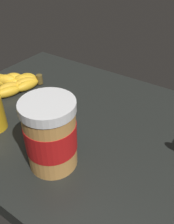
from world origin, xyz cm
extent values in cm
cube|color=black|center=(0.00, 0.00, -2.17)|extent=(81.09, 56.81, 4.33)
ellipsoid|color=gold|center=(-25.48, 5.91, 1.79)|extent=(6.79, 5.83, 3.59)
ellipsoid|color=gold|center=(-29.38, 3.44, 1.79)|extent=(6.78, 6.38, 3.59)
ellipsoid|color=gold|center=(-25.50, 4.64, 1.87)|extent=(8.21, 7.85, 3.73)
ellipsoid|color=gold|center=(-30.36, 0.94, 1.87)|extent=(8.44, 7.33, 3.73)
ellipsoid|color=gold|center=(-24.58, 4.74, 1.43)|extent=(5.98, 6.30, 2.87)
ellipsoid|color=gold|center=(-27.96, 1.56, 1.43)|extent=(6.39, 5.81, 2.87)
ellipsoid|color=gold|center=(-23.98, 3.64, 1.73)|extent=(6.28, 8.12, 3.47)
ellipsoid|color=gold|center=(-25.93, -1.87, 1.73)|extent=(5.10, 7.95, 3.47)
ellipsoid|color=gold|center=(-22.90, 3.04, 1.52)|extent=(4.40, 8.37, 3.04)
ellipsoid|color=gold|center=(-24.68, -3.04, 1.52)|extent=(5.84, 8.52, 3.04)
cylinder|color=brown|center=(-22.07, 7.65, 1.80)|extent=(2.00, 2.00, 3.00)
cylinder|color=#BF8442|center=(3.57, -15.13, 6.65)|extent=(9.99, 9.99, 13.31)
cylinder|color=#B71414|center=(3.57, -15.13, 7.32)|extent=(10.19, 10.19, 5.99)
cylinder|color=silver|center=(3.57, -15.13, 14.25)|extent=(10.43, 10.43, 1.88)
camera|label=1|loc=(28.96, -39.67, 38.26)|focal=38.11mm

